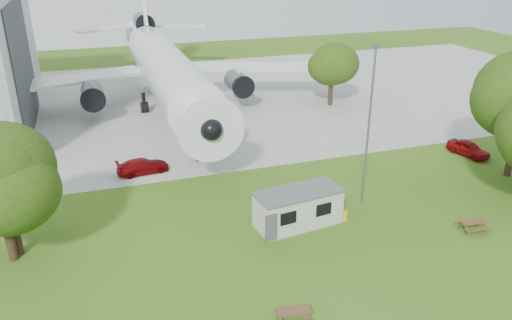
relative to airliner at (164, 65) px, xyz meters
name	(u,v)px	position (x,y,z in m)	size (l,w,h in m)	color
ground	(294,269)	(2.00, -35.86, -5.27)	(160.00, 160.00, 0.00)	#527923
concrete_apron	(180,101)	(2.00, 2.14, -5.25)	(120.00, 46.00, 0.03)	#B7B7B2
airliner	(164,65)	(0.00, 0.00, 0.00)	(46.36, 47.73, 17.69)	white
site_cabin	(298,208)	(4.31, -30.97, -3.96)	(6.90, 3.46, 2.62)	beige
picnic_east	(472,231)	(15.48, -35.71, -5.27)	(1.80, 1.50, 0.76)	brown
lamp_mast	(368,130)	(10.20, -29.66, 0.73)	(0.16, 0.16, 12.00)	slate
tree_west_big	(1,168)	(-14.18, -28.65, 0.74)	(7.32, 7.32, 9.68)	#382619
tree_far_apron	(332,67)	(19.52, -5.32, -0.50)	(6.30, 6.30, 7.93)	#382619
car_ne_hatch	(468,149)	(24.57, -24.33, -4.57)	(1.64, 4.09, 1.39)	maroon
car_apron_van	(143,166)	(-5.09, -18.60, -4.62)	(1.82, 4.47, 1.30)	maroon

